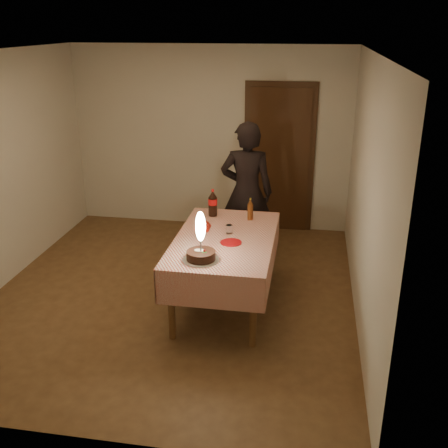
{
  "coord_description": "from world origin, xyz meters",
  "views": [
    {
      "loc": [
        1.44,
        -5.07,
        2.88
      ],
      "look_at": [
        0.61,
        -0.17,
        0.95
      ],
      "focal_mm": 42.0,
      "sensor_mm": 36.0,
      "label": 1
    }
  ],
  "objects": [
    {
      "name": "ground",
      "position": [
        0.0,
        0.0,
        0.0
      ],
      "size": [
        4.0,
        4.5,
        0.01
      ],
      "primitive_type": "cube",
      "color": "brown",
      "rests_on": "ground"
    },
    {
      "name": "birthday_cake",
      "position": [
        0.48,
        -0.7,
        0.9
      ],
      "size": [
        0.34,
        0.34,
        0.48
      ],
      "color": "white",
      "rests_on": "dining_table"
    },
    {
      "name": "amber_bottle_right",
      "position": [
        0.81,
        0.45,
        0.9
      ],
      "size": [
        0.06,
        0.06,
        0.26
      ],
      "color": "#5B2A0F",
      "rests_on": "dining_table"
    },
    {
      "name": "photographer",
      "position": [
        0.68,
        1.1,
        0.89
      ],
      "size": [
        0.67,
        0.47,
        1.78
      ],
      "color": "black",
      "rests_on": "ground"
    },
    {
      "name": "cola_bottle",
      "position": [
        0.37,
        0.51,
        0.93
      ],
      "size": [
        0.1,
        0.1,
        0.32
      ],
      "color": "black",
      "rests_on": "dining_table"
    },
    {
      "name": "room_shell",
      "position": [
        0.03,
        0.08,
        1.65
      ],
      "size": [
        4.04,
        4.54,
        2.62
      ],
      "color": "beige",
      "rests_on": "ground"
    },
    {
      "name": "red_cup",
      "position": [
        0.38,
        0.02,
        0.83
      ],
      "size": [
        0.08,
        0.08,
        0.1
      ],
      "primitive_type": "cylinder",
      "color": "#AC160B",
      "rests_on": "dining_table"
    },
    {
      "name": "clear_cup",
      "position": [
        0.64,
        0.01,
        0.83
      ],
      "size": [
        0.07,
        0.07,
        0.09
      ],
      "primitive_type": "cylinder",
      "color": "white",
      "rests_on": "dining_table"
    },
    {
      "name": "napkin_stack",
      "position": [
        0.33,
        0.1,
        0.79
      ],
      "size": [
        0.15,
        0.15,
        0.02
      ],
      "primitive_type": "cube",
      "color": "#AC1E13",
      "rests_on": "dining_table"
    },
    {
      "name": "dining_table",
      "position": [
        0.61,
        -0.12,
        0.68
      ],
      "size": [
        1.02,
        1.72,
        0.78
      ],
      "color": "brown",
      "rests_on": "ground"
    },
    {
      "name": "red_plate",
      "position": [
        0.69,
        -0.25,
        0.78
      ],
      "size": [
        0.22,
        0.22,
        0.01
      ],
      "primitive_type": "cylinder",
      "color": "#AF0C10",
      "rests_on": "dining_table"
    }
  ]
}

